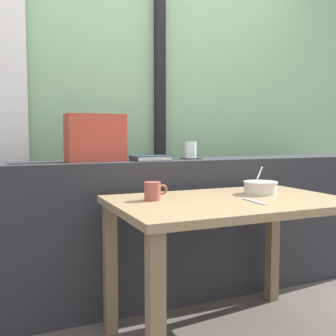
# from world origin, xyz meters

# --- Properties ---
(outdoor_backdrop) EXTENTS (4.80, 0.08, 2.80)m
(outdoor_backdrop) POSITION_xyz_m (0.00, 1.08, 1.40)
(outdoor_backdrop) COLOR #8EBC89
(outdoor_backdrop) RESTS_ON ground
(window_divider_post) EXTENTS (0.07, 0.05, 2.60)m
(window_divider_post) POSITION_xyz_m (0.13, 1.01, 1.30)
(window_divider_post) COLOR black
(window_divider_post) RESTS_ON ground
(dark_console_ledge) EXTENTS (2.80, 0.33, 0.84)m
(dark_console_ledge) POSITION_xyz_m (0.00, 0.55, 0.42)
(dark_console_ledge) COLOR #2D2D33
(dark_console_ledge) RESTS_ON ground
(breakfast_table) EXTENTS (1.09, 0.71, 0.69)m
(breakfast_table) POSITION_xyz_m (0.05, -0.04, 0.58)
(breakfast_table) COLOR #826849
(breakfast_table) RESTS_ON ground
(coaster_square) EXTENTS (0.10, 0.10, 0.00)m
(coaster_square) POSITION_xyz_m (0.15, 0.56, 0.85)
(coaster_square) COLOR black
(coaster_square) RESTS_ON dark_console_ledge
(juice_glass) EXTENTS (0.07, 0.07, 0.10)m
(juice_glass) POSITION_xyz_m (0.15, 0.56, 0.89)
(juice_glass) COLOR white
(juice_glass) RESTS_ON coaster_square
(closed_book) EXTENTS (0.21, 0.15, 0.03)m
(closed_book) POSITION_xyz_m (-0.14, 0.51, 0.86)
(closed_book) COLOR #1E2D47
(closed_book) RESTS_ON dark_console_ledge
(throw_pillow) EXTENTS (0.33, 0.16, 0.26)m
(throw_pillow) POSITION_xyz_m (-0.45, 0.55, 0.97)
(throw_pillow) COLOR #B74233
(throw_pillow) RESTS_ON dark_console_ledge
(soup_bowl) EXTENTS (0.17, 0.17, 0.14)m
(soup_bowl) POSITION_xyz_m (0.28, 0.04, 0.72)
(soup_bowl) COLOR beige
(soup_bowl) RESTS_ON breakfast_table
(fork_utensil) EXTENTS (0.02, 0.17, 0.01)m
(fork_utensil) POSITION_xyz_m (0.11, -0.16, 0.69)
(fork_utensil) COLOR silver
(fork_utensil) RESTS_ON breakfast_table
(ceramic_mug) EXTENTS (0.11, 0.08, 0.08)m
(ceramic_mug) POSITION_xyz_m (-0.29, 0.07, 0.73)
(ceramic_mug) COLOR #9E4C42
(ceramic_mug) RESTS_ON breakfast_table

